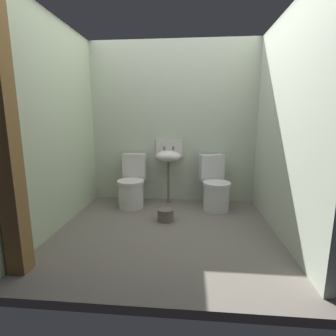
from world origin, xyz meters
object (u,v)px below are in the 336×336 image
object	(u,v)px
sink	(169,156)
wooden_door_post	(5,129)
toilet_left	(132,185)
bucket	(166,214)
toilet_right	(215,187)

from	to	relation	value
sink	wooden_door_post	bearing A→B (deg)	-120.28
toilet_left	bucket	distance (m)	0.83
toilet_left	bucket	xyz separation A→B (m)	(0.57, -0.55, -0.23)
sink	bucket	bearing A→B (deg)	-88.05
toilet_left	bucket	world-z (taller)	toilet_left
toilet_right	sink	world-z (taller)	sink
toilet_left	sink	bearing A→B (deg)	-160.76
wooden_door_post	toilet_left	world-z (taller)	wooden_door_post
toilet_left	toilet_right	size ratio (longest dim) A/B	1.00
toilet_right	bucket	bearing A→B (deg)	27.21
wooden_door_post	bucket	distance (m)	2.05
toilet_left	toilet_right	bearing A→B (deg)	-179.82
toilet_right	toilet_left	bearing A→B (deg)	-11.66
wooden_door_post	toilet_left	size ratio (longest dim) A/B	3.19
wooden_door_post	toilet_right	xyz separation A→B (m)	(1.85, 1.77, -0.92)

